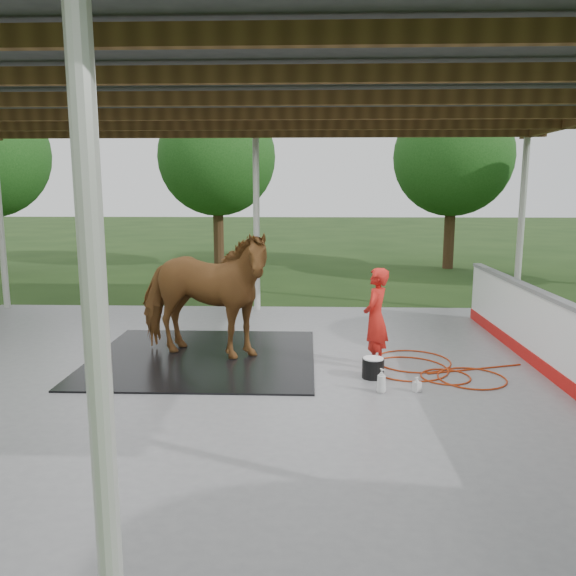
{
  "coord_description": "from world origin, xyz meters",
  "views": [
    {
      "loc": [
        1.12,
        -7.55,
        2.67
      ],
      "look_at": [
        0.82,
        1.0,
        1.18
      ],
      "focal_mm": 35.0,
      "sensor_mm": 36.0,
      "label": 1
    }
  ],
  "objects_px": {
    "handler": "(376,318)",
    "wash_bucket": "(373,368)",
    "dasher_board": "(561,345)",
    "horse": "(202,294)"
  },
  "relations": [
    {
      "from": "handler",
      "to": "wash_bucket",
      "type": "distance_m",
      "value": 0.79
    },
    {
      "from": "dasher_board",
      "to": "horse",
      "type": "distance_m",
      "value": 5.24
    },
    {
      "from": "handler",
      "to": "wash_bucket",
      "type": "bearing_deg",
      "value": 15.03
    },
    {
      "from": "horse",
      "to": "wash_bucket",
      "type": "relative_size",
      "value": 7.58
    },
    {
      "from": "dasher_board",
      "to": "wash_bucket",
      "type": "distance_m",
      "value": 2.58
    },
    {
      "from": "handler",
      "to": "horse",
      "type": "bearing_deg",
      "value": -73.9
    },
    {
      "from": "horse",
      "to": "handler",
      "type": "relative_size",
      "value": 1.57
    },
    {
      "from": "handler",
      "to": "wash_bucket",
      "type": "relative_size",
      "value": 4.82
    },
    {
      "from": "handler",
      "to": "wash_bucket",
      "type": "height_order",
      "value": "handler"
    },
    {
      "from": "horse",
      "to": "handler",
      "type": "bearing_deg",
      "value": -82.52
    }
  ]
}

